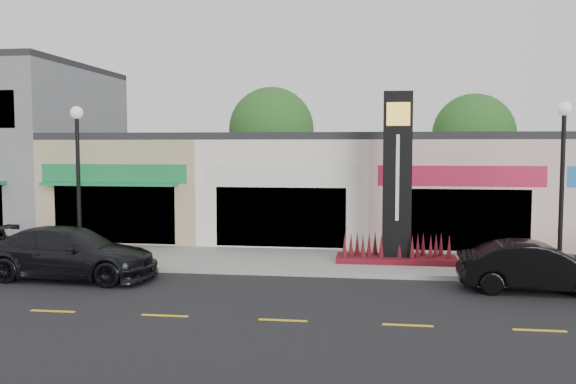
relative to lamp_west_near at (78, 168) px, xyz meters
name	(u,v)px	position (x,y,z in m)	size (l,w,h in m)	color
ground	(298,291)	(8.00, -2.50, -3.48)	(120.00, 120.00, 0.00)	black
sidewalk	(312,261)	(8.00, 1.85, -3.40)	(52.00, 4.30, 0.15)	gray
curb	(305,274)	(8.00, -0.40, -3.40)	(52.00, 0.20, 0.15)	gray
shop_beige	(156,183)	(-0.50, 8.96, -1.08)	(7.00, 10.85, 4.80)	tan
shop_cream	(296,185)	(6.50, 8.97, -1.08)	(7.00, 10.01, 4.80)	white
shop_pink_w	(445,186)	(13.50, 8.97, -1.08)	(7.00, 10.01, 4.80)	beige
tree_rear_west	(272,130)	(4.00, 17.00, 1.74)	(5.20, 5.20, 7.83)	#382619
tree_rear_mid	(474,135)	(16.00, 17.00, 1.41)	(4.80, 4.80, 7.29)	#382619
lamp_west_near	(78,168)	(0.00, 0.00, 0.00)	(0.44, 0.44, 5.47)	black
lamp_east_near	(562,171)	(16.00, 0.00, 0.00)	(0.44, 0.44, 5.47)	black
pylon_sign	(397,202)	(11.00, 1.70, -1.20)	(4.20, 1.30, 6.00)	#500D10
car_dark_sedan	(70,253)	(0.56, -1.77, -2.65)	(5.67, 2.30, 1.65)	black
car_black_conv	(537,267)	(14.91, -1.59, -2.75)	(4.44, 1.55, 1.46)	black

